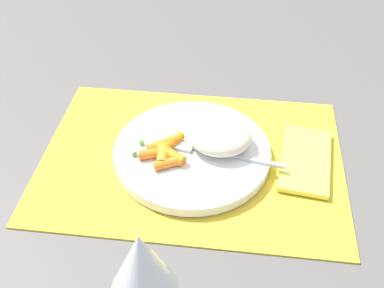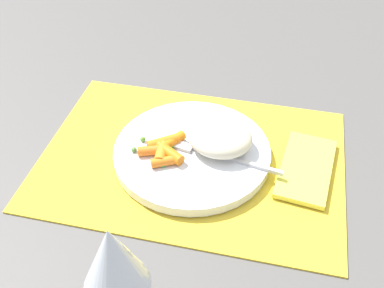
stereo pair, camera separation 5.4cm
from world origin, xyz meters
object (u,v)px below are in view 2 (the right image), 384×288
at_px(fork, 210,153).
at_px(plate, 192,153).
at_px(wine_glass, 114,263).
at_px(rice_mound, 220,138).
at_px(carrot_portion, 164,149).
at_px(napkin, 306,168).

bearing_deg(fork, plate, -10.34).
height_order(plate, wine_glass, wine_glass).
xyz_separation_m(rice_mound, carrot_portion, (0.08, 0.03, -0.01)).
bearing_deg(carrot_portion, rice_mound, -158.23).
height_order(carrot_portion, napkin, carrot_portion).
relative_size(wine_glass, napkin, 1.19).
height_order(rice_mound, wine_glass, wine_glass).
relative_size(rice_mound, napkin, 0.67).
distance_m(fork, napkin, 0.15).
distance_m(rice_mound, wine_glass, 0.31).
bearing_deg(fork, napkin, -174.16).
xyz_separation_m(carrot_portion, napkin, (-0.22, -0.03, -0.02)).
bearing_deg(napkin, plate, 3.11).
relative_size(plate, wine_glass, 1.40).
xyz_separation_m(fork, napkin, (-0.15, -0.02, -0.02)).
xyz_separation_m(carrot_portion, wine_glass, (-0.03, 0.26, 0.09)).
bearing_deg(plate, rice_mound, -162.80).
xyz_separation_m(rice_mound, napkin, (-0.13, 0.00, -0.03)).
xyz_separation_m(plate, fork, (-0.03, 0.01, 0.01)).
distance_m(carrot_portion, fork, 0.07).
relative_size(carrot_portion, fork, 0.45).
bearing_deg(plate, napkin, -176.89).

